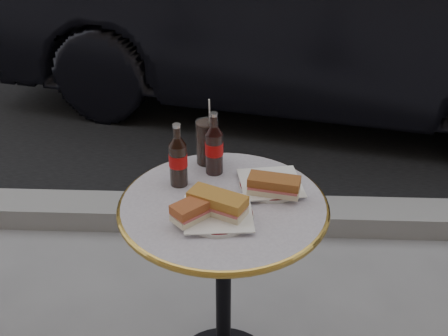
{
  "coord_description": "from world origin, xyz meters",
  "views": [
    {
      "loc": [
        0.06,
        -1.36,
        1.65
      ],
      "look_at": [
        0.0,
        0.05,
        0.82
      ],
      "focal_mm": 45.0,
      "sensor_mm": 36.0,
      "label": 1
    }
  ],
  "objects_px": {
    "cola_glass": "(207,142)",
    "parked_car": "(315,6)",
    "bistro_table": "(223,295)",
    "plate_left": "(218,215)",
    "plate_right": "(270,185)",
    "cola_bottle_left": "(178,155)",
    "cola_bottle_right": "(214,143)"
  },
  "relations": [
    {
      "from": "plate_right",
      "to": "cola_bottle_right",
      "type": "xyz_separation_m",
      "value": [
        -0.18,
        0.08,
        0.1
      ]
    },
    {
      "from": "cola_glass",
      "to": "parked_car",
      "type": "relative_size",
      "value": 0.04
    },
    {
      "from": "plate_right",
      "to": "cola_glass",
      "type": "distance_m",
      "value": 0.26
    },
    {
      "from": "plate_left",
      "to": "plate_right",
      "type": "height_order",
      "value": "same"
    },
    {
      "from": "parked_car",
      "to": "bistro_table",
      "type": "bearing_deg",
      "value": -179.47
    },
    {
      "from": "plate_right",
      "to": "cola_glass",
      "type": "relative_size",
      "value": 1.29
    },
    {
      "from": "plate_right",
      "to": "cola_bottle_left",
      "type": "xyz_separation_m",
      "value": [
        -0.28,
        0.0,
        0.1
      ]
    },
    {
      "from": "cola_bottle_right",
      "to": "parked_car",
      "type": "distance_m",
      "value": 2.3
    },
    {
      "from": "plate_right",
      "to": "parked_car",
      "type": "xyz_separation_m",
      "value": [
        0.37,
        2.31,
        -0.04
      ]
    },
    {
      "from": "cola_bottle_right",
      "to": "bistro_table",
      "type": "bearing_deg",
      "value": -78.25
    },
    {
      "from": "cola_glass",
      "to": "parked_car",
      "type": "xyz_separation_m",
      "value": [
        0.57,
        2.17,
        -0.11
      ]
    },
    {
      "from": "bistro_table",
      "to": "cola_bottle_right",
      "type": "xyz_separation_m",
      "value": [
        -0.04,
        0.17,
        0.47
      ]
    },
    {
      "from": "plate_left",
      "to": "parked_car",
      "type": "distance_m",
      "value": 2.53
    },
    {
      "from": "plate_left",
      "to": "cola_bottle_right",
      "type": "relative_size",
      "value": 0.97
    },
    {
      "from": "cola_bottle_left",
      "to": "plate_right",
      "type": "bearing_deg",
      "value": -0.62
    },
    {
      "from": "plate_left",
      "to": "cola_bottle_right",
      "type": "bearing_deg",
      "value": 95.67
    },
    {
      "from": "cola_bottle_right",
      "to": "cola_glass",
      "type": "bearing_deg",
      "value": 113.21
    },
    {
      "from": "plate_right",
      "to": "cola_glass",
      "type": "height_order",
      "value": "cola_glass"
    },
    {
      "from": "cola_bottle_right",
      "to": "parked_car",
      "type": "bearing_deg",
      "value": 76.33
    },
    {
      "from": "parked_car",
      "to": "plate_left",
      "type": "bearing_deg",
      "value": -179.38
    },
    {
      "from": "bistro_table",
      "to": "plate_left",
      "type": "height_order",
      "value": "plate_left"
    },
    {
      "from": "bistro_table",
      "to": "plate_left",
      "type": "xyz_separation_m",
      "value": [
        -0.01,
        -0.07,
        0.37
      ]
    },
    {
      "from": "plate_right",
      "to": "parked_car",
      "type": "height_order",
      "value": "parked_car"
    },
    {
      "from": "bistro_table",
      "to": "cola_glass",
      "type": "distance_m",
      "value": 0.5
    },
    {
      "from": "plate_left",
      "to": "cola_bottle_left",
      "type": "relative_size",
      "value": 0.98
    },
    {
      "from": "cola_bottle_left",
      "to": "parked_car",
      "type": "xyz_separation_m",
      "value": [
        0.65,
        2.3,
        -0.14
      ]
    },
    {
      "from": "bistro_table",
      "to": "cola_bottle_left",
      "type": "bearing_deg",
      "value": 145.43
    },
    {
      "from": "plate_right",
      "to": "cola_glass",
      "type": "bearing_deg",
      "value": 145.28
    },
    {
      "from": "cola_glass",
      "to": "bistro_table",
      "type": "bearing_deg",
      "value": -75.07
    },
    {
      "from": "bistro_table",
      "to": "parked_car",
      "type": "height_order",
      "value": "parked_car"
    },
    {
      "from": "bistro_table",
      "to": "cola_bottle_right",
      "type": "height_order",
      "value": "cola_bottle_right"
    },
    {
      "from": "plate_left",
      "to": "bistro_table",
      "type": "bearing_deg",
      "value": 81.21
    }
  ]
}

